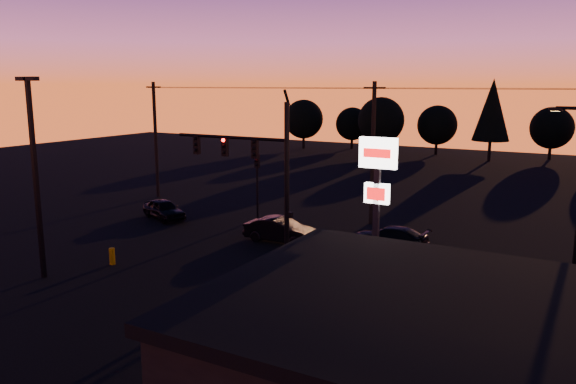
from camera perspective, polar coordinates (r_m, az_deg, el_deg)
name	(u,v)px	position (r m, az deg, el deg)	size (l,w,h in m)	color
ground	(213,285)	(25.55, -7.60, -9.39)	(120.00, 120.00, 0.00)	black
lane_arrow	(244,276)	(26.54, -4.54, -8.52)	(1.20, 3.10, 0.01)	beige
traffic_signal_mast	(258,165)	(27.58, -3.02, 2.80)	(6.79, 0.52, 8.58)	black
secondary_signal	(257,177)	(36.75, -3.16, 1.56)	(0.30, 0.31, 4.35)	black
parking_lot_light	(35,165)	(27.53, -24.35, 2.53)	(1.25, 0.30, 9.14)	black
pylon_sign	(377,186)	(22.22, 9.05, 0.65)	(1.50, 0.28, 6.80)	black
utility_pole_0	(156,139)	(45.22, -13.29, 5.25)	(1.40, 0.26, 9.00)	black
utility_pole_1	(373,153)	(35.59, 8.60, 3.96)	(1.40, 0.26, 9.00)	black
power_wires	(374,88)	(35.34, 8.78, 10.37)	(36.00, 1.22, 0.07)	black
bollard	(112,256)	(29.36, -17.44, -6.24)	(0.28, 0.28, 0.84)	#D19200
tree_0	(304,119)	(78.27, 1.60, 7.41)	(5.36, 5.36, 6.74)	black
tree_1	(352,124)	(78.44, 6.54, 6.89)	(4.54, 4.54, 5.71)	black
tree_2	(381,120)	(71.53, 9.43, 7.19)	(5.77, 5.78, 7.26)	black
tree_3	(437,125)	(73.59, 14.92, 6.58)	(4.95, 4.95, 6.22)	black
tree_4	(492,110)	(69.06, 20.03, 7.85)	(4.18, 4.18, 9.50)	black
tree_5	(552,128)	(73.41, 25.22, 5.91)	(4.95, 4.95, 6.22)	black
car_left	(164,209)	(38.14, -12.50, -1.72)	(1.54, 3.83, 1.31)	black
car_mid	(281,230)	(31.85, -0.75, -3.88)	(1.46, 4.20, 1.38)	black
car_right	(389,237)	(31.09, 10.27, -4.57)	(1.73, 4.25, 1.23)	black
suv_parked	(340,329)	(19.58, 5.35, -13.72)	(2.24, 4.86, 1.35)	black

